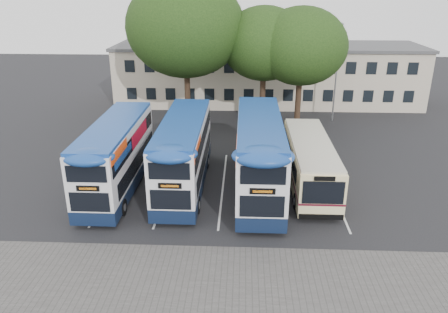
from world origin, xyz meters
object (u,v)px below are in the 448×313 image
bus_dd_mid (184,151)px  bus_single (310,160)px  tree_right (302,46)px  bus_dd_left (116,153)px  bus_dd_right (259,152)px  tree_left (185,27)px  tree_mid (264,44)px  lamp_post (337,67)px

bus_dd_mid → bus_single: bus_dd_mid is taller
bus_dd_mid → bus_single: size_ratio=1.06×
tree_right → bus_dd_mid: size_ratio=0.99×
bus_dd_left → bus_dd_mid: (4.16, 0.50, 0.06)m
bus_dd_left → bus_dd_right: bearing=0.6°
bus_dd_left → tree_right: bearing=44.3°
tree_left → bus_dd_mid: size_ratio=1.22×
bus_dd_mid → bus_single: 8.10m
tree_left → tree_mid: tree_left is taller
bus_dd_left → bus_dd_mid: bus_dd_mid is taller
tree_left → bus_dd_mid: (1.29, -12.51, -6.37)m
tree_mid → bus_single: (2.64, -12.14, -5.73)m
tree_right → bus_dd_right: (-3.73, -12.21, -4.79)m
tree_left → tree_right: size_ratio=1.23×
tree_right → bus_dd_left: bearing=-135.7°
tree_left → bus_dd_left: size_ratio=1.25×
lamp_post → bus_single: lamp_post is taller
tree_left → bus_dd_right: bearing=-65.0°
bus_dd_mid → bus_dd_left: bearing=-173.1°
tree_mid → bus_dd_mid: bearing=-112.8°
bus_dd_right → bus_single: bearing=18.1°
lamp_post → tree_right: size_ratio=0.85×
tree_left → bus_single: size_ratio=1.29×
bus_dd_left → bus_single: (12.20, 1.17, -0.69)m
tree_left → tree_mid: bearing=2.6°
tree_mid → bus_dd_right: tree_mid is taller
tree_mid → bus_dd_left: tree_mid is taller
tree_mid → bus_dd_right: 14.11m
tree_mid → bus_dd_mid: 14.77m
bus_dd_mid → bus_dd_right: bus_dd_right is taller
tree_left → tree_mid: size_ratio=1.23×
bus_dd_mid → tree_left: bearing=95.9°
tree_left → bus_dd_right: size_ratio=1.16×
tree_left → bus_dd_right: (6.02, -12.92, -6.24)m
lamp_post → bus_dd_left: bearing=-136.5°
tree_right → bus_dd_mid: tree_right is taller
tree_left → tree_right: (9.75, -0.71, -1.45)m
tree_left → tree_right: 9.88m
lamp_post → tree_mid: tree_mid is taller
lamp_post → bus_dd_mid: size_ratio=0.84×
lamp_post → tree_mid: size_ratio=0.85×
bus_dd_mid → bus_dd_right: (4.73, -0.41, 0.13)m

